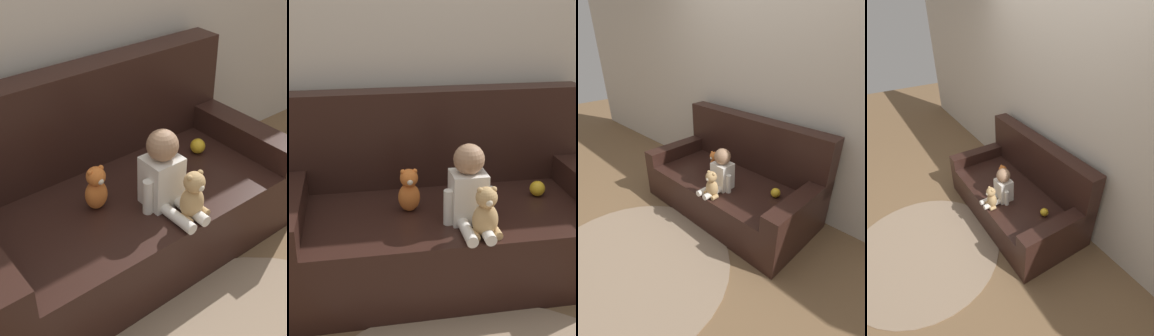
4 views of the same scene
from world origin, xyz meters
TOP-DOWN VIEW (x-y plane):
  - ground_plane at (0.00, 0.00)m, footprint 12.00×12.00m
  - wall_back at (0.00, 0.53)m, footprint 8.00×0.05m
  - couch at (0.00, 0.08)m, footprint 1.77×0.89m
  - person_baby at (0.08, -0.20)m, footprint 0.26×0.35m
  - teddy_bear_brown at (0.12, -0.36)m, footprint 0.15×0.12m
  - plush_toy_side at (-0.19, -0.03)m, footprint 0.11×0.11m
  - toy_ball at (0.54, 0.04)m, footprint 0.09×0.09m

SIDE VIEW (x-z plane):
  - ground_plane at x=0.00m, z-range 0.00..0.00m
  - couch at x=0.00m, z-range -0.17..0.79m
  - toy_ball at x=0.54m, z-range 0.39..0.48m
  - plush_toy_side at x=-0.19m, z-range 0.39..0.63m
  - teddy_bear_brown at x=0.12m, z-range 0.38..0.64m
  - person_baby at x=0.08m, z-range 0.36..0.76m
  - wall_back at x=0.00m, z-range 0.00..2.60m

